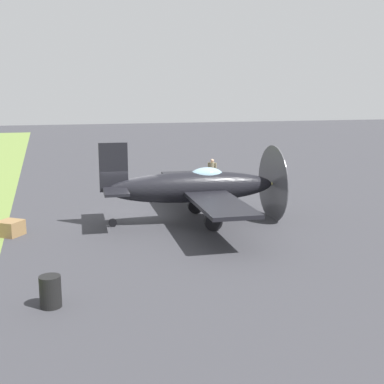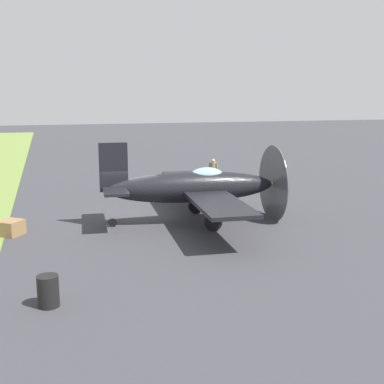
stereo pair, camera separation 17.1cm
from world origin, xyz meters
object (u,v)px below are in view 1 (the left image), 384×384
object	(u,v)px
ground_crew_chief	(212,171)
supply_crate	(10,228)
airplane_lead	(196,187)
fuel_drum	(50,292)

from	to	relation	value
ground_crew_chief	supply_crate	bearing A→B (deg)	81.19
airplane_lead	fuel_drum	distance (m)	10.35
airplane_lead	fuel_drum	xyz separation A→B (m)	(7.84, -6.66, -1.20)
airplane_lead	ground_crew_chief	xyz separation A→B (m)	(-8.83, 3.86, -0.74)
ground_crew_chief	supply_crate	distance (m)	14.87
ground_crew_chief	airplane_lead	bearing A→B (deg)	111.43
ground_crew_chief	fuel_drum	size ratio (longest dim) A/B	1.92
airplane_lead	ground_crew_chief	distance (m)	9.67
airplane_lead	fuel_drum	size ratio (longest dim) A/B	12.30
supply_crate	airplane_lead	bearing A→B (deg)	89.55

